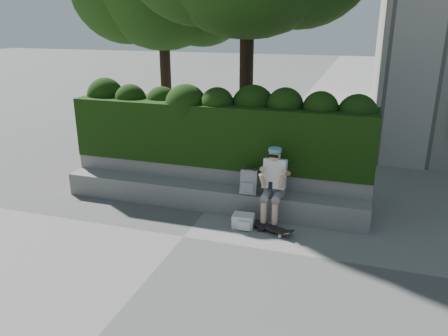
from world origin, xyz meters
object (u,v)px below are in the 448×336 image
(backpack_plaid, at_px, (249,182))
(backpack_ground, at_px, (243,221))
(skateboard, at_px, (268,227))
(person, at_px, (274,182))

(backpack_plaid, bearing_deg, backpack_ground, -89.00)
(backpack_ground, bearing_deg, backpack_plaid, 90.57)
(skateboard, xyz_separation_m, backpack_plaid, (-0.49, 0.49, 0.60))
(skateboard, height_order, backpack_ground, backpack_ground)
(skateboard, distance_m, backpack_ground, 0.46)
(skateboard, relative_size, backpack_plaid, 1.87)
(person, relative_size, backpack_ground, 3.72)
(skateboard, xyz_separation_m, backpack_ground, (-0.46, 0.01, 0.05))
(person, distance_m, skateboard, 0.80)
(backpack_plaid, bearing_deg, skateboard, -48.29)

